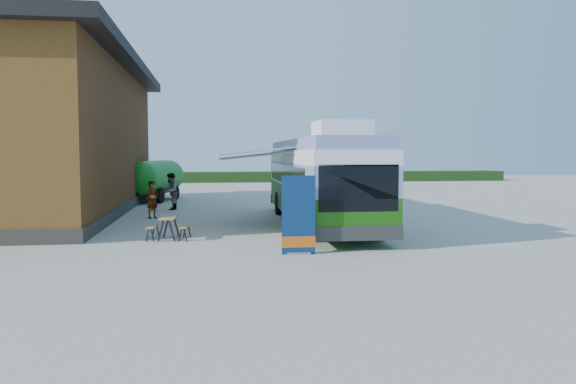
{
  "coord_description": "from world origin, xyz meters",
  "views": [
    {
      "loc": [
        -2.37,
        -18.51,
        2.92
      ],
      "look_at": [
        0.58,
        2.97,
        1.4
      ],
      "focal_mm": 35.0,
      "sensor_mm": 36.0,
      "label": 1
    }
  ],
  "objects": [
    {
      "name": "hedge",
      "position": [
        8.0,
        38.0,
        0.5
      ],
      "size": [
        40.0,
        3.0,
        1.0
      ],
      "primitive_type": "cube",
      "color": "#264419",
      "rests_on": "ground"
    },
    {
      "name": "bus",
      "position": [
        1.98,
        3.82,
        1.9
      ],
      "size": [
        2.87,
        12.96,
        3.97
      ],
      "rotation": [
        0.0,
        0.0,
        -0.01
      ],
      "color": "#2B6A11",
      "rests_on": "ground"
    },
    {
      "name": "awning",
      "position": [
        -0.44,
        3.74,
        2.89
      ],
      "size": [
        2.92,
        4.72,
        0.54
      ],
      "rotation": [
        0.0,
        0.0,
        -0.01
      ],
      "color": "white",
      "rests_on": "ground"
    },
    {
      "name": "barn",
      "position": [
        -10.5,
        10.0,
        3.59
      ],
      "size": [
        9.6,
        21.2,
        7.5
      ],
      "color": "brown",
      "rests_on": "ground"
    },
    {
      "name": "ground",
      "position": [
        0.0,
        0.0,
        0.0
      ],
      "size": [
        100.0,
        100.0,
        0.0
      ],
      "primitive_type": "plane",
      "color": "#BCB7AD",
      "rests_on": "ground"
    },
    {
      "name": "person_a",
      "position": [
        -4.97,
        6.93,
        0.83
      ],
      "size": [
        0.7,
        0.72,
        1.67
      ],
      "primitive_type": "imported",
      "rotation": [
        0.0,
        0.0,
        0.83
      ],
      "color": "#999999",
      "rests_on": "ground"
    },
    {
      "name": "person_b",
      "position": [
        -4.43,
        10.64,
        0.94
      ],
      "size": [
        0.82,
        0.99,
        1.89
      ],
      "primitive_type": "imported",
      "rotation": [
        0.0,
        0.0,
        -1.69
      ],
      "color": "#999999",
      "rests_on": "ground"
    },
    {
      "name": "banner",
      "position": [
        0.1,
        -2.75,
        0.93
      ],
      "size": [
        0.99,
        0.19,
        2.27
      ],
      "rotation": [
        0.0,
        0.0,
        -0.01
      ],
      "color": "navy",
      "rests_on": "ground"
    },
    {
      "name": "slurry_tanker",
      "position": [
        -5.7,
        16.03,
        1.41
      ],
      "size": [
        3.16,
        6.44,
        2.45
      ],
      "rotation": [
        0.0,
        0.0,
        -0.28
      ],
      "color": "#15781A",
      "rests_on": "ground"
    },
    {
      "name": "picnic_table",
      "position": [
        -3.8,
        0.66,
        0.56
      ],
      "size": [
        1.43,
        1.3,
        0.75
      ],
      "rotation": [
        0.0,
        0.0,
        -0.1
      ],
      "color": "#A7864E",
      "rests_on": "ground"
    }
  ]
}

